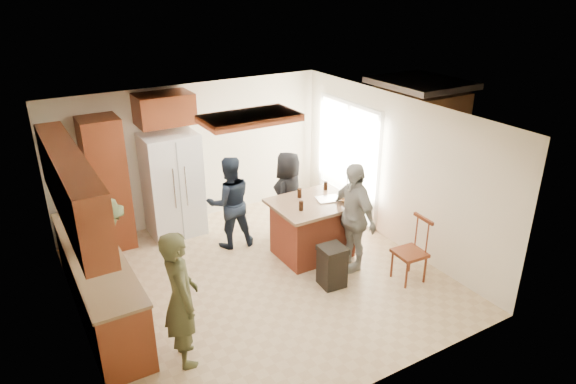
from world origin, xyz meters
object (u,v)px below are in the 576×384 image
person_behind_left (230,202)px  refrigerator (173,185)px  trash_bin (332,266)px  kitchen_island (313,228)px  spindle_chair (411,253)px  person_side_right (353,217)px  person_front_left (181,299)px  person_behind_right (288,196)px  person_counter (109,250)px

person_behind_left → refrigerator: refrigerator is taller
person_behind_left → trash_bin: 2.05m
kitchen_island → spindle_chair: size_ratio=1.29×
person_side_right → trash_bin: person_side_right is taller
kitchen_island → person_front_left: bearing=-153.9°
refrigerator → spindle_chair: size_ratio=1.81×
person_front_left → spindle_chair: person_front_left is taller
kitchen_island → trash_bin: 0.94m
person_behind_right → person_counter: (-3.03, -0.33, -0.00)m
person_counter → refrigerator: size_ratio=0.85×
person_side_right → spindle_chair: 0.99m
trash_bin → spindle_chair: 1.18m
person_front_left → person_side_right: bearing=-70.5°
person_behind_left → person_side_right: 2.04m
person_side_right → refrigerator: bearing=-140.0°
person_behind_right → trash_bin: size_ratio=2.43×
person_front_left → trash_bin: (2.39, 0.39, -0.53)m
person_behind_left → person_counter: (-2.05, -0.55, -0.02)m
person_behind_left → person_side_right: person_side_right is taller
refrigerator → person_counter: bearing=-134.0°
person_counter → person_front_left: bearing=-176.0°
person_behind_left → spindle_chair: person_behind_left is taller
person_counter → kitchen_island: person_counter is taller
person_front_left → person_counter: size_ratio=1.11×
person_behind_right → person_front_left: bearing=-1.6°
person_front_left → trash_bin: size_ratio=2.69×
spindle_chair → person_side_right: bearing=125.0°
refrigerator → trash_bin: (1.39, -2.77, -0.58)m
person_front_left → person_behind_left: 2.77m
trash_bin → person_behind_left: bearing=112.2°
person_behind_left → person_side_right: bearing=139.8°
person_behind_left → refrigerator: (-0.63, 0.92, 0.12)m
person_behind_right → person_side_right: size_ratio=0.89×
person_front_left → refrigerator: bearing=-10.9°
person_counter → person_side_right: bearing=-116.8°
person_counter → spindle_chair: person_counter is taller
refrigerator → person_front_left: bearing=-107.6°
person_front_left → refrigerator: refrigerator is taller
person_counter → person_behind_left: bearing=-85.0°
person_front_left → person_behind_left: size_ratio=1.08×
person_counter → person_behind_right: bearing=-93.8°
spindle_chair → person_behind_right: bearing=112.2°
person_front_left → refrigerator: size_ratio=0.94×
person_counter → refrigerator: refrigerator is taller
person_side_right → person_front_left: bearing=-75.2°
person_behind_left → person_counter: 2.13m
person_front_left → trash_bin: 2.48m
person_behind_right → spindle_chair: 2.28m
person_behind_left → trash_bin: (0.75, -1.85, -0.46)m
person_front_left → trash_bin: bearing=-74.0°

